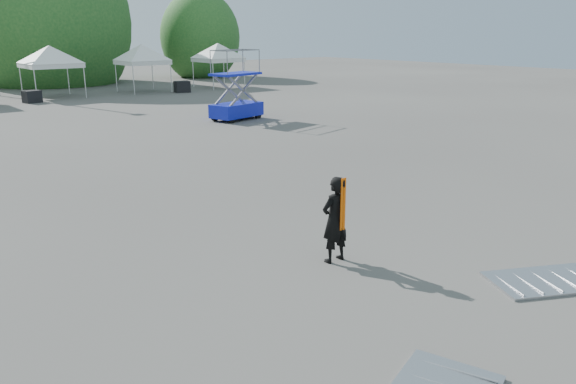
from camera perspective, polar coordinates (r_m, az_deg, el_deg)
ground at (r=12.54m, az=-5.93°, el=-3.81°), size 120.00×120.00×0.00m
tree_mid_e at (r=51.24m, az=-23.19°, el=15.52°), size 5.12×5.12×7.79m
tree_far_e at (r=54.83m, az=-8.90°, el=15.26°), size 3.84×3.84×5.84m
tent_f at (r=40.26m, az=-23.10°, el=13.16°), size 4.64×4.64×3.88m
tent_g at (r=41.91m, az=-14.66°, el=13.97°), size 4.30×4.30×3.88m
tent_h at (r=44.46m, az=-7.14°, el=14.44°), size 4.31×4.31×3.88m
man at (r=10.57m, az=4.80°, el=-2.81°), size 0.61×0.40×1.67m
scissor_lift at (r=27.88m, az=-5.31°, el=10.77°), size 2.82×1.83×3.36m
barrier_mid at (r=11.01m, az=25.34°, el=-8.07°), size 2.48×2.03×0.07m
crate_mid at (r=37.96m, az=-24.57°, el=8.80°), size 1.07×0.90×0.74m
crate_east at (r=41.27m, az=-10.71°, el=10.47°), size 1.15×0.98×0.79m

